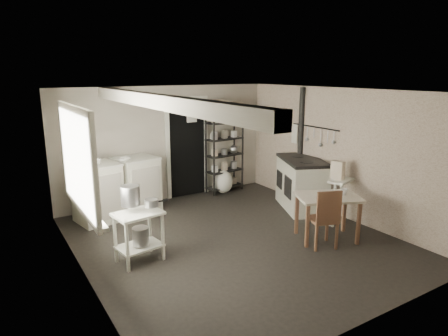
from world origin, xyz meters
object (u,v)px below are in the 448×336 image
chair (323,216)px  prep_table (139,234)px  shelf_rack (224,149)px  base_cabinets (118,191)px  stove (301,186)px  flour_sack (224,182)px  stockpot (130,196)px  work_table (327,216)px

chair → prep_table: bearing=179.1°
shelf_rack → base_cabinets: bearing=178.9°
stove → flour_sack: bearing=138.5°
prep_table → base_cabinets: size_ratio=0.46×
chair → stove: bearing=78.2°
stockpot → chair: (2.57, -1.06, -0.45)m
flour_sack → work_table: bearing=-88.2°
base_cabinets → prep_table: bearing=-110.2°
stockpot → stove: (3.48, 0.40, -0.50)m
stockpot → base_cabinets: bearing=78.5°
prep_table → flour_sack: 3.40m
stockpot → flour_sack: 3.46m
stockpot → chair: stockpot is taller
base_cabinets → flour_sack: 2.37m
base_cabinets → flour_sack: size_ratio=3.14×
chair → flour_sack: size_ratio=1.84×
prep_table → shelf_rack: size_ratio=0.41×
base_cabinets → stove: 3.43m
work_table → chair: chair is taller
prep_table → chair: size_ratio=0.78×
prep_table → stove: bearing=8.2°
work_table → chair: bearing=-148.2°
work_table → chair: 0.32m
shelf_rack → work_table: shelf_rack is taller
base_cabinets → work_table: (2.45, -2.75, -0.08)m
stove → stockpot: bearing=-150.1°
shelf_rack → stove: (0.66, -1.72, -0.51)m
work_table → chair: (-0.25, -0.16, 0.10)m
prep_table → work_table: bearing=-16.4°
shelf_rack → work_table: bearing=-97.6°
prep_table → work_table: 2.88m
shelf_rack → chair: 3.23m
stove → work_table: bearing=-93.6°
prep_table → stockpot: size_ratio=2.60×
prep_table → base_cabinets: bearing=80.8°
work_table → flour_sack: 2.92m
stockpot → work_table: stockpot is taller
base_cabinets → chair: size_ratio=1.71×
chair → flour_sack: 3.09m
prep_table → shelf_rack: (2.76, 2.21, 0.55)m
base_cabinets → stove: (3.11, -1.44, -0.02)m
base_cabinets → chair: bearing=-63.9°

